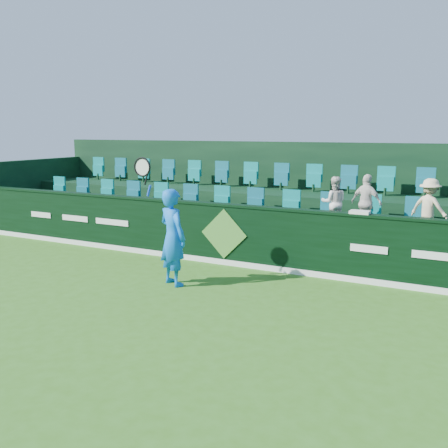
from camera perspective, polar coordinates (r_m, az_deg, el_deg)
The scene contains 12 objects.
ground at distance 7.96m, azimuth -13.06°, elevation -11.20°, with size 60.00×60.00×0.00m, color #336A19.
sponsor_hoarding at distance 10.98m, azimuth 0.27°, elevation -1.16°, with size 16.00×0.25×1.35m.
stand_tier_front at distance 12.01m, azimuth 2.62°, elevation -1.48°, with size 16.00×2.00×0.80m, color black.
stand_tier_back at distance 13.69m, azimuth 5.92°, elevation 1.05°, with size 16.00×1.80×1.30m, color black.
stand_rear at distance 14.02m, azimuth 6.62°, elevation 3.60°, with size 16.00×4.10×2.60m.
seat_row_front at distance 12.25m, azimuth 3.42°, elevation 2.08°, with size 13.50×0.50×0.60m, color #0D837F.
seat_row_back at distance 13.84m, azimuth 6.44°, elevation 5.11°, with size 13.50×0.50×0.60m, color #0D837F.
tennis_player at distance 9.51m, azimuth -5.91°, elevation -1.43°, with size 1.22×0.68×2.48m.
spectator_left at distance 11.18m, azimuth 12.45°, elevation 2.42°, with size 0.55×0.43×1.14m, color silver.
spectator_middle at distance 11.03m, azimuth 15.97°, elevation 2.34°, with size 0.71×0.30×1.22m, color silver.
spectator_right at distance 10.87m, azimuth 22.39°, elevation 1.73°, with size 0.76×0.44×1.18m, color beige.
towel at distance 9.92m, azimuth 15.25°, elevation 1.31°, with size 0.37×0.24×0.06m, color white.
Camera 1 is at (4.83, -5.60, 2.93)m, focal length 40.00 mm.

